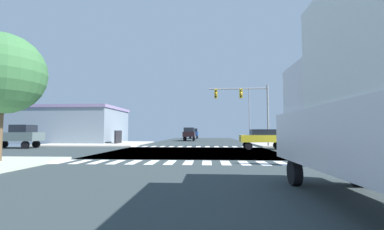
{
  "coord_description": "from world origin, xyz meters",
  "views": [
    {
      "loc": [
        1.31,
        -21.35,
        1.7
      ],
      "look_at": [
        -0.44,
        6.98,
        3.49
      ],
      "focal_mm": 24.11,
      "sensor_mm": 36.0,
      "label": 1
    }
  ],
  "objects_px": {
    "pickup_trailing_2": "(16,135)",
    "pickup_middle_3": "(194,133)",
    "street_lamp": "(248,110)",
    "pickup_leading_1": "(189,134)",
    "bank_building": "(67,125)",
    "sidewalk_tree": "(2,74)",
    "sedan_queued_2": "(367,138)",
    "traffic_signal_mast": "(245,101)",
    "sedan_nearside_1": "(263,137)",
    "box_truck_crossing_1": "(379,91)"
  },
  "relations": [
    {
      "from": "bank_building",
      "to": "pickup_middle_3",
      "type": "relative_size",
      "value": 3.4
    },
    {
      "from": "street_lamp",
      "to": "box_truck_crossing_1",
      "type": "relative_size",
      "value": 1.2
    },
    {
      "from": "bank_building",
      "to": "sidewalk_tree",
      "type": "distance_m",
      "value": 26.24
    },
    {
      "from": "pickup_middle_3",
      "to": "sidewalk_tree",
      "type": "bearing_deg",
      "value": 80.72
    },
    {
      "from": "sedan_nearside_1",
      "to": "pickup_leading_1",
      "type": "bearing_deg",
      "value": -158.04
    },
    {
      "from": "pickup_trailing_2",
      "to": "pickup_middle_3",
      "type": "relative_size",
      "value": 1.0
    },
    {
      "from": "sedan_queued_2",
      "to": "pickup_leading_1",
      "type": "bearing_deg",
      "value": -139.51
    },
    {
      "from": "sedan_nearside_1",
      "to": "box_truck_crossing_1",
      "type": "xyz_separation_m",
      "value": [
        -1.52,
        -19.11,
        1.45
      ]
    },
    {
      "from": "bank_building",
      "to": "pickup_trailing_2",
      "type": "bearing_deg",
      "value": -81.84
    },
    {
      "from": "pickup_middle_3",
      "to": "pickup_leading_1",
      "type": "bearing_deg",
      "value": 90.0
    },
    {
      "from": "pickup_leading_1",
      "to": "traffic_signal_mast",
      "type": "bearing_deg",
      "value": 112.87
    },
    {
      "from": "traffic_signal_mast",
      "to": "box_truck_crossing_1",
      "type": "distance_m",
      "value": 22.84
    },
    {
      "from": "sedan_queued_2",
      "to": "traffic_signal_mast",
      "type": "bearing_deg",
      "value": -108.65
    },
    {
      "from": "box_truck_crossing_1",
      "to": "street_lamp",
      "type": "bearing_deg",
      "value": 85.66
    },
    {
      "from": "traffic_signal_mast",
      "to": "pickup_middle_3",
      "type": "xyz_separation_m",
      "value": [
        -7.39,
        31.52,
        -3.72
      ]
    },
    {
      "from": "box_truck_crossing_1",
      "to": "pickup_middle_3",
      "type": "bearing_deg",
      "value": 97.36
    },
    {
      "from": "pickup_middle_3",
      "to": "pickup_trailing_2",
      "type": "bearing_deg",
      "value": 65.58
    },
    {
      "from": "bank_building",
      "to": "pickup_leading_1",
      "type": "bearing_deg",
      "value": 26.55
    },
    {
      "from": "traffic_signal_mast",
      "to": "sedan_nearside_1",
      "type": "bearing_deg",
      "value": -72.62
    },
    {
      "from": "street_lamp",
      "to": "pickup_trailing_2",
      "type": "height_order",
      "value": "street_lamp"
    },
    {
      "from": "street_lamp",
      "to": "box_truck_crossing_1",
      "type": "height_order",
      "value": "street_lamp"
    },
    {
      "from": "street_lamp",
      "to": "sidewalk_tree",
      "type": "relative_size",
      "value": 1.24
    },
    {
      "from": "traffic_signal_mast",
      "to": "street_lamp",
      "type": "distance_m",
      "value": 13.15
    },
    {
      "from": "traffic_signal_mast",
      "to": "pickup_trailing_2",
      "type": "relative_size",
      "value": 1.33
    },
    {
      "from": "sidewalk_tree",
      "to": "box_truck_crossing_1",
      "type": "xyz_separation_m",
      "value": [
        14.68,
        -7.24,
        -2.22
      ]
    },
    {
      "from": "bank_building",
      "to": "sedan_queued_2",
      "type": "bearing_deg",
      "value": -18.96
    },
    {
      "from": "sedan_queued_2",
      "to": "pickup_trailing_2",
      "type": "height_order",
      "value": "pickup_trailing_2"
    },
    {
      "from": "sidewalk_tree",
      "to": "pickup_middle_3",
      "type": "relative_size",
      "value": 1.37
    },
    {
      "from": "street_lamp",
      "to": "sidewalk_tree",
      "type": "height_order",
      "value": "street_lamp"
    },
    {
      "from": "box_truck_crossing_1",
      "to": "pickup_leading_1",
      "type": "xyz_separation_m",
      "value": [
        -7.0,
        40.23,
        -1.27
      ]
    },
    {
      "from": "bank_building",
      "to": "pickup_middle_3",
      "type": "height_order",
      "value": "bank_building"
    },
    {
      "from": "sidewalk_tree",
      "to": "box_truck_crossing_1",
      "type": "distance_m",
      "value": 16.52
    },
    {
      "from": "bank_building",
      "to": "sedan_nearside_1",
      "type": "relative_size",
      "value": 4.03
    },
    {
      "from": "sedan_queued_2",
      "to": "pickup_leading_1",
      "type": "height_order",
      "value": "pickup_leading_1"
    },
    {
      "from": "sedan_nearside_1",
      "to": "pickup_middle_3",
      "type": "distance_m",
      "value": 36.12
    },
    {
      "from": "traffic_signal_mast",
      "to": "street_lamp",
      "type": "relative_size",
      "value": 0.78
    },
    {
      "from": "traffic_signal_mast",
      "to": "pickup_leading_1",
      "type": "distance_m",
      "value": 19.39
    },
    {
      "from": "street_lamp",
      "to": "pickup_leading_1",
      "type": "relative_size",
      "value": 1.7
    },
    {
      "from": "sidewalk_tree",
      "to": "pickup_middle_3",
      "type": "bearing_deg",
      "value": 80.72
    },
    {
      "from": "sedan_nearside_1",
      "to": "bank_building",
      "type": "bearing_deg",
      "value": -115.09
    },
    {
      "from": "bank_building",
      "to": "pickup_leading_1",
      "type": "distance_m",
      "value": 19.83
    },
    {
      "from": "sedan_nearside_1",
      "to": "pickup_trailing_2",
      "type": "xyz_separation_m",
      "value": [
        -24.46,
        0.0,
        0.17
      ]
    },
    {
      "from": "pickup_middle_3",
      "to": "traffic_signal_mast",
      "type": "bearing_deg",
      "value": 103.2
    },
    {
      "from": "traffic_signal_mast",
      "to": "pickup_middle_3",
      "type": "distance_m",
      "value": 32.58
    },
    {
      "from": "sedan_nearside_1",
      "to": "pickup_middle_3",
      "type": "xyz_separation_m",
      "value": [
        -8.52,
        35.1,
        0.17
      ]
    },
    {
      "from": "pickup_middle_3",
      "to": "bank_building",
      "type": "bearing_deg",
      "value": 52.21
    },
    {
      "from": "bank_building",
      "to": "pickup_leading_1",
      "type": "height_order",
      "value": "bank_building"
    },
    {
      "from": "sedan_queued_2",
      "to": "pickup_middle_3",
      "type": "bearing_deg",
      "value": -152.81
    },
    {
      "from": "traffic_signal_mast",
      "to": "pickup_leading_1",
      "type": "relative_size",
      "value": 1.33
    },
    {
      "from": "street_lamp",
      "to": "pickup_leading_1",
      "type": "xyz_separation_m",
      "value": [
        -9.7,
        4.58,
        -3.84
      ]
    }
  ]
}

